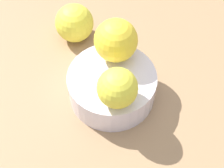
{
  "coord_description": "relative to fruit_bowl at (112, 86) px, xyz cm",
  "views": [
    {
      "loc": [
        6.22,
        35.15,
        53.35
      ],
      "look_at": [
        0.0,
        0.0,
        3.48
      ],
      "focal_mm": 53.62,
      "sensor_mm": 36.0,
      "label": 1
    }
  ],
  "objects": [
    {
      "name": "orange_in_bowl_1",
      "position": [
        -1.55,
        -4.81,
        6.98
      ],
      "size": [
        7.91,
        7.91,
        7.91
      ],
      "primitive_type": "sphere",
      "color": "yellow",
      "rests_on": "fruit_bowl"
    },
    {
      "name": "orange_in_bowl_0",
      "position": [
        0.14,
        4.96,
        6.44
      ],
      "size": [
        6.83,
        6.83,
        6.83
      ],
      "primitive_type": "sphere",
      "color": "yellow",
      "rests_on": "fruit_bowl"
    },
    {
      "name": "ground_plane",
      "position": [
        0.0,
        0.0,
        -3.77
      ],
      "size": [
        110.0,
        110.0,
        2.0
      ],
      "primitive_type": "cube",
      "color": "#997551"
    },
    {
      "name": "orange_loose_0",
      "position": [
        5.08,
        -16.43,
        1.26
      ],
      "size": [
        8.08,
        8.08,
        8.08
      ],
      "primitive_type": "sphere",
      "color": "yellow",
      "rests_on": "ground_plane"
    },
    {
      "name": "fruit_bowl",
      "position": [
        0.0,
        0.0,
        0.0
      ],
      "size": [
        16.21,
        16.21,
        5.8
      ],
      "color": "silver",
      "rests_on": "ground_plane"
    }
  ]
}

